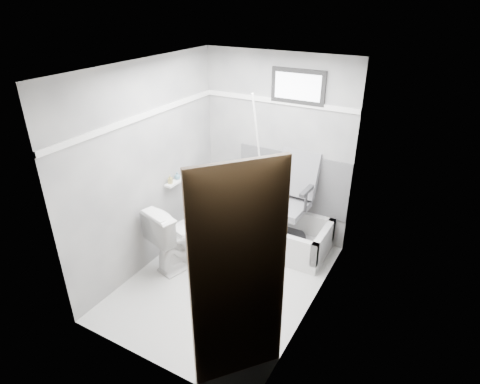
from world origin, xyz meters
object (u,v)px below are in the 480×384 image
Objects in this scene: toilet at (183,235)px; soap_bottle_a at (170,179)px; bathtub at (270,231)px; soap_bottle_b at (177,176)px; office_chair at (284,200)px; door at (249,315)px.

soap_bottle_a reaches higher than toilet.
bathtub is 1.39m from soap_bottle_b.
office_chair is 10.31× the size of soap_bottle_a.
toilet is 0.74m from soap_bottle_b.
office_chair is 11.90× the size of soap_bottle_b.
bathtub is 1.45m from soap_bottle_a.
office_chair is 0.57× the size of door.
office_chair is 1.38× the size of toilet.
toilet is at bearing 140.19° from door.
office_chair is at bearing 28.06° from soap_bottle_a.
soap_bottle_b is (-1.22, -0.51, 0.27)m from office_chair.
office_chair is at bearing -119.19° from toilet.
bathtub is at bearing 24.78° from soap_bottle_b.
bathtub is 2.50m from door.
office_chair is 1.35m from soap_bottle_b.
bathtub is 15.57× the size of soap_bottle_b.
bathtub is at bearing 111.08° from door.
door reaches higher than office_chair.
door is 2.58m from soap_bottle_b.
toilet is 0.69m from soap_bottle_a.
office_chair reaches higher than toilet.
door reaches higher than toilet.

